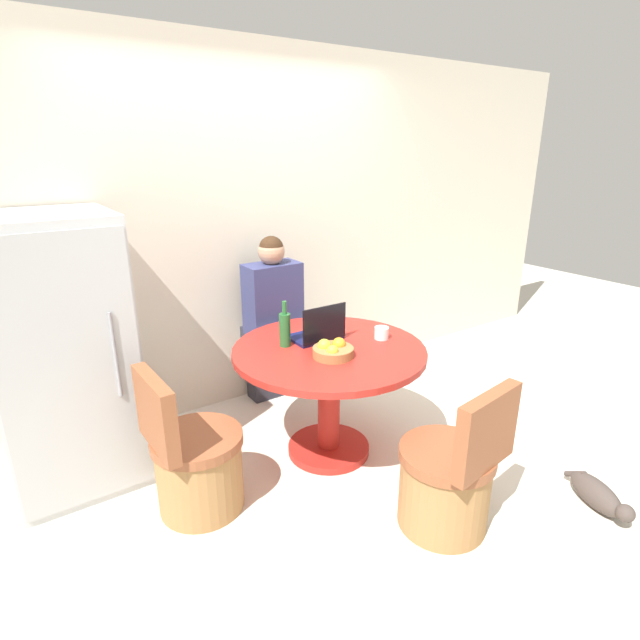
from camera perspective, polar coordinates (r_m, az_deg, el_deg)
ground_plane at (r=3.17m, az=3.84°, el=-17.61°), size 12.00×12.00×0.00m
wall_back at (r=3.76m, az=-8.88°, el=9.86°), size 7.00×0.06×2.60m
refrigerator at (r=3.16m, az=-27.34°, el=-3.61°), size 0.70×0.73×1.58m
dining_table at (r=3.13m, az=1.04°, el=-6.39°), size 1.18×1.18×0.74m
chair_left_side at (r=2.88m, az=-14.06°, el=-15.74°), size 0.49×0.49×0.84m
chair_near_camera at (r=2.77m, az=14.46°, el=-17.39°), size 0.49×0.50×0.84m
person_seated at (r=3.73m, az=-5.66°, el=0.51°), size 0.40×0.37×1.31m
laptop at (r=3.15m, az=-0.25°, el=-1.41°), size 0.31×0.23×0.24m
fruit_bowl at (r=2.91m, az=1.46°, el=-3.48°), size 0.24×0.24×0.10m
coffee_cup at (r=3.20m, az=7.05°, el=-1.48°), size 0.09×0.09×0.08m
bottle at (r=3.04m, az=-4.04°, el=-1.00°), size 0.07×0.07×0.29m
cat at (r=3.29m, az=29.18°, el=-17.05°), size 0.25×0.46×0.16m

